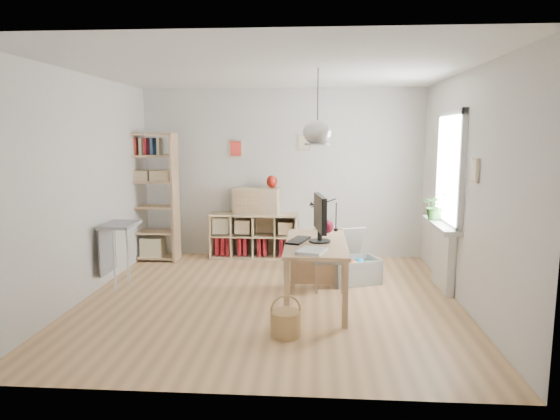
# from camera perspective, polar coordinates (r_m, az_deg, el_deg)

# --- Properties ---
(ground) EXTENTS (4.50, 4.50, 0.00)m
(ground) POSITION_cam_1_polar(r_m,az_deg,el_deg) (6.14, -1.15, -10.15)
(ground) COLOR tan
(ground) RESTS_ON ground
(room_shell) EXTENTS (4.50, 4.50, 4.50)m
(room_shell) POSITION_cam_1_polar(r_m,az_deg,el_deg) (5.64, 4.29, 8.86)
(room_shell) COLOR silver
(room_shell) RESTS_ON ground
(window_unit) EXTENTS (0.07, 1.16, 1.46)m
(window_unit) POSITION_cam_1_polar(r_m,az_deg,el_deg) (6.62, 18.92, 4.48)
(window_unit) COLOR white
(window_unit) RESTS_ON ground
(radiator) EXTENTS (0.10, 0.80, 0.80)m
(radiator) POSITION_cam_1_polar(r_m,az_deg,el_deg) (6.78, 18.16, -5.24)
(radiator) COLOR silver
(radiator) RESTS_ON ground
(windowsill) EXTENTS (0.22, 1.20, 0.06)m
(windowsill) POSITION_cam_1_polar(r_m,az_deg,el_deg) (6.69, 17.92, -1.66)
(windowsill) COLOR silver
(windowsill) RESTS_ON radiator
(desk) EXTENTS (0.70, 1.50, 0.75)m
(desk) POSITION_cam_1_polar(r_m,az_deg,el_deg) (5.79, 4.14, -4.57)
(desk) COLOR tan
(desk) RESTS_ON ground
(cube_shelf) EXTENTS (1.40, 0.38, 0.72)m
(cube_shelf) POSITION_cam_1_polar(r_m,az_deg,el_deg) (8.11, -3.15, -3.32)
(cube_shelf) COLOR tan
(cube_shelf) RESTS_ON ground
(tall_bookshelf) EXTENTS (0.80, 0.38, 2.00)m
(tall_bookshelf) POSITION_cam_1_polar(r_m,az_deg,el_deg) (8.06, -14.56, 2.03)
(tall_bookshelf) COLOR tan
(tall_bookshelf) RESTS_ON ground
(side_table) EXTENTS (0.40, 0.55, 0.85)m
(side_table) POSITION_cam_1_polar(r_m,az_deg,el_deg) (6.78, -18.32, -2.94)
(side_table) COLOR gray
(side_table) RESTS_ON ground
(chair) EXTENTS (0.40, 0.40, 0.77)m
(chair) POSITION_cam_1_polar(r_m,az_deg,el_deg) (6.45, 5.54, -5.19)
(chair) COLOR gray
(chair) RESTS_ON ground
(wicker_basket) EXTENTS (0.30, 0.30, 0.42)m
(wicker_basket) POSITION_cam_1_polar(r_m,az_deg,el_deg) (5.05, 0.64, -12.75)
(wicker_basket) COLOR #A17F48
(wicker_basket) RESTS_ON ground
(storage_chest) EXTENTS (0.87, 0.91, 0.69)m
(storage_chest) POSITION_cam_1_polar(r_m,az_deg,el_deg) (6.87, 8.23, -6.24)
(storage_chest) COLOR silver
(storage_chest) RESTS_ON ground
(monitor) EXTENTS (0.25, 0.62, 0.54)m
(monitor) POSITION_cam_1_polar(r_m,az_deg,el_deg) (5.70, 4.60, -0.69)
(monitor) COLOR black
(monitor) RESTS_ON desk
(keyboard) EXTENTS (0.29, 0.48, 0.02)m
(keyboard) POSITION_cam_1_polar(r_m,az_deg,el_deg) (5.80, 2.11, -3.48)
(keyboard) COLOR black
(keyboard) RESTS_ON desk
(task_lamp) EXTENTS (0.37, 0.14, 0.39)m
(task_lamp) POSITION_cam_1_polar(r_m,az_deg,el_deg) (6.33, 4.83, -0.11)
(task_lamp) COLOR black
(task_lamp) RESTS_ON desk
(yarn_ball) EXTENTS (0.17, 0.17, 0.17)m
(yarn_ball) POSITION_cam_1_polar(r_m,az_deg,el_deg) (6.27, 5.38, -1.91)
(yarn_ball) COLOR #4C0A16
(yarn_ball) RESTS_ON desk
(paper_tray) EXTENTS (0.35, 0.39, 0.03)m
(paper_tray) POSITION_cam_1_polar(r_m,az_deg,el_deg) (5.26, 3.68, -4.69)
(paper_tray) COLOR silver
(paper_tray) RESTS_ON desk
(drawer_chest) EXTENTS (0.75, 0.39, 0.41)m
(drawer_chest) POSITION_cam_1_polar(r_m,az_deg,el_deg) (7.95, -2.72, 1.04)
(drawer_chest) COLOR tan
(drawer_chest) RESTS_ON cube_shelf
(red_vase) EXTENTS (0.17, 0.17, 0.21)m
(red_vase) POSITION_cam_1_polar(r_m,az_deg,el_deg) (7.89, -0.93, 3.26)
(red_vase) COLOR maroon
(red_vase) RESTS_ON drawer_chest
(potted_plant) EXTENTS (0.39, 0.36, 0.37)m
(potted_plant) POSITION_cam_1_polar(r_m,az_deg,el_deg) (6.87, 17.38, 0.46)
(potted_plant) COLOR #295921
(potted_plant) RESTS_ON windowsill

